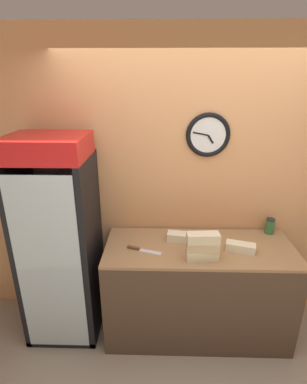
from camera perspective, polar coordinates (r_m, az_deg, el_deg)
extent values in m
cube|color=tan|center=(2.82, 8.40, 1.45)|extent=(5.20, 0.06, 2.70)
torus|color=black|center=(2.67, 10.35, 10.61)|extent=(0.38, 0.04, 0.38)
cylinder|color=white|center=(2.67, 10.35, 10.61)|extent=(0.31, 0.01, 0.31)
cube|color=black|center=(2.67, 10.83, 9.83)|extent=(0.06, 0.01, 0.08)
cube|color=black|center=(2.64, 8.97, 10.89)|extent=(0.13, 0.01, 0.04)
cube|color=#4C3828|center=(2.94, 8.26, -18.06)|extent=(1.64, 0.65, 0.89)
cube|color=#9E754C|center=(2.67, 8.78, -10.45)|extent=(1.64, 0.65, 0.02)
cube|color=black|center=(3.08, -15.60, -7.70)|extent=(0.63, 0.04, 1.69)
cube|color=black|center=(2.95, -22.58, -9.96)|extent=(0.05, 0.60, 1.69)
cube|color=black|center=(2.77, -11.42, -10.73)|extent=(0.05, 0.60, 1.69)
cube|color=black|center=(3.34, -15.56, -22.52)|extent=(0.63, 0.60, 0.05)
cube|color=white|center=(3.05, -15.74, -7.95)|extent=(0.53, 0.02, 1.59)
cube|color=silver|center=(2.61, -19.28, -13.83)|extent=(0.53, 0.01, 1.59)
cube|color=red|center=(2.48, -19.72, 8.09)|extent=(0.63, 0.54, 0.18)
cube|color=silver|center=(3.08, -16.38, -17.65)|extent=(0.51, 0.48, 0.01)
cube|color=silver|center=(2.91, -17.00, -12.97)|extent=(0.51, 0.48, 0.01)
cube|color=silver|center=(2.75, -17.67, -7.73)|extent=(0.51, 0.48, 0.01)
cube|color=silver|center=(2.63, -18.39, -1.92)|extent=(0.51, 0.48, 0.01)
cylinder|color=navy|center=(2.43, -20.05, -2.16)|extent=(0.07, 0.07, 0.13)
cylinder|color=navy|center=(2.40, -20.33, -0.11)|extent=(0.03, 0.03, 0.06)
cylinder|color=navy|center=(2.94, -21.03, -18.30)|extent=(0.06, 0.06, 0.16)
cylinder|color=navy|center=(2.87, -21.34, -16.47)|extent=(0.02, 0.02, 0.07)
cylinder|color=#2D6B38|center=(2.49, -22.74, -2.25)|extent=(0.08, 0.08, 0.11)
cylinder|color=#2D6B38|center=(2.46, -23.00, -0.53)|extent=(0.03, 0.03, 0.05)
cylinder|color=#B2231E|center=(2.39, -16.89, -2.34)|extent=(0.08, 0.08, 0.12)
cylinder|color=#B2231E|center=(2.36, -17.11, -0.46)|extent=(0.03, 0.03, 0.05)
cylinder|color=orange|center=(2.54, -17.34, -8.59)|extent=(0.08, 0.08, 0.12)
cylinder|color=orange|center=(2.50, -17.55, -6.88)|extent=(0.03, 0.03, 0.05)
cylinder|color=#B2BCCC|center=(2.60, -21.70, -7.84)|extent=(0.08, 0.08, 0.17)
cylinder|color=#B2BCCC|center=(2.55, -22.06, -5.49)|extent=(0.03, 0.03, 0.07)
cylinder|color=navy|center=(2.89, -17.31, -18.93)|extent=(0.07, 0.07, 0.14)
cylinder|color=navy|center=(2.83, -17.53, -17.42)|extent=(0.03, 0.03, 0.06)
cylinder|color=#B2BCCC|center=(2.50, -14.97, -8.62)|extent=(0.07, 0.07, 0.13)
cylinder|color=#B2BCCC|center=(2.45, -15.18, -6.67)|extent=(0.03, 0.03, 0.06)
cylinder|color=navy|center=(2.67, -16.56, -13.83)|extent=(0.06, 0.06, 0.17)
cylinder|color=navy|center=(2.60, -16.84, -11.57)|extent=(0.02, 0.02, 0.07)
cylinder|color=#2D6B38|center=(2.74, -20.00, -13.75)|extent=(0.07, 0.07, 0.14)
cylinder|color=#2D6B38|center=(2.68, -20.27, -11.95)|extent=(0.03, 0.03, 0.06)
cube|color=beige|center=(2.49, 9.23, -11.74)|extent=(0.26, 0.12, 0.08)
cube|color=tan|center=(2.45, 9.33, -10.21)|extent=(0.26, 0.10, 0.08)
cube|color=beige|center=(2.41, 9.44, -8.63)|extent=(0.26, 0.12, 0.08)
cube|color=beige|center=(2.71, 5.41, -8.58)|extent=(0.27, 0.14, 0.08)
cube|color=beige|center=(2.66, 16.25, -10.05)|extent=(0.26, 0.16, 0.07)
cube|color=silver|center=(2.56, -0.61, -11.33)|extent=(0.20, 0.10, 0.00)
cube|color=brown|center=(2.60, -3.81, -10.56)|extent=(0.11, 0.06, 0.02)
cylinder|color=#336B38|center=(3.02, 21.26, -6.17)|extent=(0.08, 0.08, 0.13)
cylinder|color=#262628|center=(2.99, 21.45, -4.90)|extent=(0.08, 0.08, 0.01)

